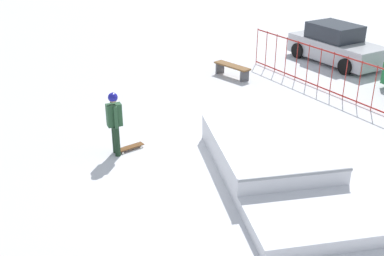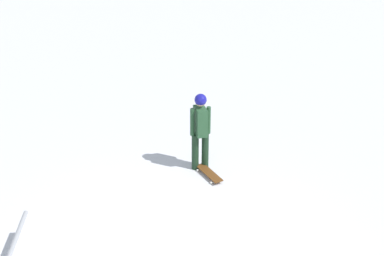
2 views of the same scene
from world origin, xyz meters
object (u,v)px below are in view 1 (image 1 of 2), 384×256
object	(u,v)px
skate_ramp	(274,162)
skater	(114,119)
parked_car_silver	(336,45)
park_bench	(232,68)
skateboard	(130,147)

from	to	relation	value
skate_ramp	skater	bearing A→B (deg)	-115.11
skater	parked_car_silver	distance (m)	11.54
park_bench	skater	bearing A→B (deg)	-58.52
skate_ramp	park_bench	distance (m)	7.36
skate_ramp	parked_car_silver	distance (m)	10.15
parked_car_silver	skate_ramp	bearing A→B (deg)	-54.26
skateboard	skater	bearing A→B (deg)	179.05
skate_ramp	skater	size ratio (longest dim) A/B	3.45
park_bench	parked_car_silver	size ratio (longest dim) A/B	0.40
park_bench	parked_car_silver	distance (m)	4.90
skater	parked_car_silver	world-z (taller)	skater
skate_ramp	skateboard	size ratio (longest dim) A/B	7.26
skater	skate_ramp	bearing A→B (deg)	-37.21
park_bench	parked_car_silver	bearing A→B (deg)	84.33
skate_ramp	skateboard	world-z (taller)	skate_ramp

